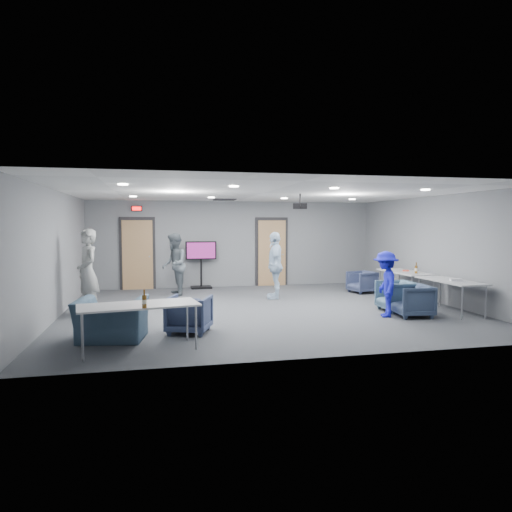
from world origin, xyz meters
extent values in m
plane|color=#34383C|center=(0.00, 0.00, 0.00)|extent=(9.00, 9.00, 0.00)
plane|color=silver|center=(0.00, 0.00, 2.70)|extent=(9.00, 9.00, 0.00)
cube|color=slate|center=(0.00, 4.00, 1.35)|extent=(9.00, 0.02, 2.70)
cube|color=slate|center=(0.00, -4.00, 1.35)|extent=(9.00, 0.02, 2.70)
cube|color=slate|center=(-4.50, 0.00, 1.35)|extent=(0.02, 8.00, 2.70)
cube|color=slate|center=(4.50, 0.00, 1.35)|extent=(0.02, 8.00, 2.70)
cube|color=black|center=(-3.00, 3.97, 1.08)|extent=(1.06, 0.06, 2.24)
cube|color=#A88351|center=(-3.00, 3.93, 1.05)|extent=(0.90, 0.05, 2.10)
cylinder|color=#919398|center=(-2.65, 3.88, 1.00)|extent=(0.04, 0.10, 0.04)
cube|color=black|center=(1.20, 3.97, 1.08)|extent=(1.06, 0.06, 2.24)
cube|color=#A88351|center=(1.20, 3.93, 1.05)|extent=(0.90, 0.05, 2.10)
cylinder|color=#919398|center=(1.55, 3.88, 1.00)|extent=(0.04, 0.10, 0.04)
cube|color=black|center=(-3.00, 3.94, 2.45)|extent=(0.32, 0.06, 0.16)
cube|color=#FF0C0C|center=(-3.00, 3.90, 2.45)|extent=(0.26, 0.02, 0.11)
cube|color=black|center=(-0.50, 2.80, 2.69)|extent=(0.60, 0.60, 0.03)
cylinder|color=white|center=(-3.00, -1.80, 2.69)|extent=(0.18, 0.18, 0.02)
cylinder|color=white|center=(-3.00, 1.80, 2.69)|extent=(0.18, 0.18, 0.02)
cylinder|color=white|center=(-1.00, -1.80, 2.69)|extent=(0.18, 0.18, 0.02)
cylinder|color=white|center=(-1.00, 1.80, 2.69)|extent=(0.18, 0.18, 0.02)
cylinder|color=white|center=(1.00, -1.80, 2.69)|extent=(0.18, 0.18, 0.02)
cylinder|color=white|center=(1.00, 1.80, 2.69)|extent=(0.18, 0.18, 0.02)
cylinder|color=white|center=(3.00, -1.80, 2.69)|extent=(0.18, 0.18, 0.02)
cylinder|color=white|center=(3.00, 1.80, 2.69)|extent=(0.18, 0.18, 0.02)
imported|color=#959795|center=(-3.90, 0.09, 0.94)|extent=(0.69, 0.81, 1.88)
imported|color=#555E66|center=(-1.96, 2.45, 0.87)|extent=(0.66, 0.85, 1.74)
imported|color=silver|center=(0.65, 1.42, 0.89)|extent=(0.65, 1.11, 1.78)
imported|color=#1D20BD|center=(2.35, -1.43, 0.70)|extent=(0.78, 1.03, 1.41)
imported|color=#363F5E|center=(3.35, 1.83, 0.31)|extent=(0.82, 0.80, 0.63)
imported|color=#3E576C|center=(2.90, -0.91, 0.35)|extent=(0.79, 0.76, 0.69)
imported|color=#34425B|center=(2.90, -1.56, 0.35)|extent=(0.83, 0.81, 0.69)
imported|color=#3A4464|center=(-1.87, -2.00, 0.34)|extent=(0.95, 0.96, 0.69)
imported|color=#3C5368|center=(-3.20, -2.28, 0.36)|extent=(1.26, 1.14, 0.72)
cube|color=#B4B6B9|center=(4.00, 0.59, 0.71)|extent=(0.75, 1.81, 0.03)
cylinder|color=#919398|center=(3.70, 1.42, 0.35)|extent=(0.04, 0.04, 0.70)
cylinder|color=#919398|center=(3.70, -0.23, 0.35)|extent=(0.04, 0.04, 0.70)
cylinder|color=#919398|center=(4.30, 1.42, 0.35)|extent=(0.04, 0.04, 0.70)
cylinder|color=#919398|center=(4.30, -0.23, 0.35)|extent=(0.04, 0.04, 0.70)
cube|color=#B4B6B9|center=(4.00, -1.31, 0.71)|extent=(0.73, 1.74, 0.03)
cylinder|color=#919398|center=(3.72, -0.52, 0.35)|extent=(0.04, 0.04, 0.70)
cylinder|color=#919398|center=(3.72, -2.10, 0.35)|extent=(0.04, 0.04, 0.70)
cylinder|color=#919398|center=(4.28, -0.52, 0.35)|extent=(0.04, 0.04, 0.70)
cylinder|color=#919398|center=(4.28, -2.10, 0.35)|extent=(0.04, 0.04, 0.70)
cube|color=#B4B6B9|center=(-2.72, -3.00, 0.71)|extent=(1.93, 1.05, 0.03)
cylinder|color=#919398|center=(-1.94, -2.56, 0.35)|extent=(0.04, 0.04, 0.70)
cylinder|color=#919398|center=(-3.59, -2.84, 0.35)|extent=(0.04, 0.04, 0.70)
cylinder|color=#919398|center=(-1.84, -3.16, 0.35)|extent=(0.04, 0.04, 0.70)
cylinder|color=#919398|center=(-3.49, -3.44, 0.35)|extent=(0.04, 0.04, 0.70)
cylinder|color=brown|center=(-2.62, -3.36, 0.83)|extent=(0.07, 0.07, 0.19)
cylinder|color=brown|center=(-2.62, -3.36, 0.97)|extent=(0.03, 0.03, 0.09)
cylinder|color=beige|center=(-2.62, -3.36, 0.83)|extent=(0.07, 0.07, 0.06)
cylinder|color=brown|center=(4.01, 0.11, 0.83)|extent=(0.07, 0.07, 0.20)
cylinder|color=brown|center=(4.01, 0.11, 0.97)|extent=(0.03, 0.03, 0.09)
cylinder|color=beige|center=(4.01, 0.11, 0.83)|extent=(0.07, 0.07, 0.07)
cube|color=#E04E38|center=(4.05, 0.66, 0.75)|extent=(0.19, 0.16, 0.04)
cube|color=silver|center=(4.02, -1.47, 0.76)|extent=(0.28, 0.24, 0.05)
cube|color=black|center=(-1.10, 3.75, 0.03)|extent=(0.63, 0.45, 0.06)
cylinder|color=black|center=(-1.10, 3.75, 0.59)|extent=(0.06, 0.06, 1.08)
cube|color=black|center=(-1.10, 3.75, 1.18)|extent=(0.95, 0.07, 0.56)
cube|color=#6A1759|center=(-1.10, 3.70, 1.18)|extent=(0.86, 0.01, 0.49)
cylinder|color=black|center=(0.86, -0.06, 2.58)|extent=(0.04, 0.04, 0.22)
cube|color=black|center=(0.86, -0.06, 2.40)|extent=(0.39, 0.36, 0.13)
cylinder|color=black|center=(0.86, -0.20, 2.40)|extent=(0.08, 0.06, 0.08)
camera|label=1|loc=(-2.43, -10.29, 1.98)|focal=32.00mm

